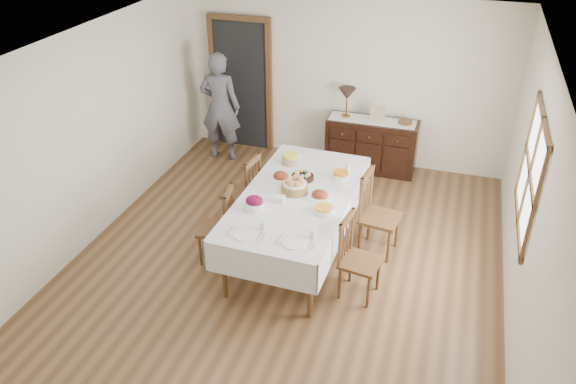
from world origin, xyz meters
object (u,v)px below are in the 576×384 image
(chair_right_near, at_px, (356,257))
(chair_left_near, at_px, (219,225))
(chair_right_far, at_px, (376,213))
(person, at_px, (220,103))
(chair_left_far, at_px, (244,191))
(table_lamp, at_px, (347,95))
(sideboard, at_px, (371,145))
(dining_table, at_px, (297,201))

(chair_right_near, bearing_deg, chair_left_near, 94.40)
(chair_right_far, xyz_separation_m, person, (-2.80, 1.80, 0.39))
(chair_left_far, xyz_separation_m, chair_right_near, (1.67, -0.94, -0.01))
(chair_left_near, xyz_separation_m, chair_left_far, (-0.00, 0.81, 0.02))
(chair_right_far, distance_m, table_lamp, 2.38)
(table_lamp, bearing_deg, sideboard, -2.81)
(chair_left_far, bearing_deg, chair_right_near, 67.66)
(chair_right_near, xyz_separation_m, table_lamp, (-0.80, 2.99, 0.68))
(dining_table, relative_size, chair_right_near, 2.51)
(dining_table, bearing_deg, table_lamp, 90.70)
(dining_table, xyz_separation_m, chair_right_far, (0.89, 0.35, -0.20))
(dining_table, bearing_deg, chair_right_near, -30.60)
(sideboard, height_order, table_lamp, table_lamp)
(sideboard, bearing_deg, chair_right_far, -78.35)
(chair_left_near, height_order, person, person)
(chair_right_far, bearing_deg, sideboard, 19.47)
(chair_right_near, distance_m, person, 3.85)
(dining_table, distance_m, chair_left_near, 0.95)
(person, bearing_deg, sideboard, -178.13)
(chair_left_near, relative_size, person, 0.52)
(chair_left_near, relative_size, chair_left_far, 0.97)
(chair_right_near, xyz_separation_m, chair_right_far, (0.06, 0.87, 0.05))
(chair_left_far, relative_size, person, 0.54)
(dining_table, distance_m, chair_left_far, 0.96)
(sideboard, distance_m, person, 2.44)
(chair_left_near, xyz_separation_m, chair_right_far, (1.73, 0.74, 0.05))
(chair_left_far, height_order, chair_right_near, chair_left_far)
(chair_right_far, height_order, person, person)
(dining_table, xyz_separation_m, sideboard, (0.46, 2.45, -0.33))
(chair_left_far, relative_size, sideboard, 0.73)
(chair_left_near, bearing_deg, person, -168.24)
(dining_table, distance_m, chair_right_far, 0.98)
(chair_left_near, distance_m, chair_right_near, 1.67)
(dining_table, bearing_deg, chair_right_far, 22.86)
(chair_left_far, distance_m, table_lamp, 2.33)
(dining_table, relative_size, table_lamp, 5.35)
(chair_left_near, distance_m, person, 2.79)
(dining_table, bearing_deg, chair_left_near, -153.65)
(chair_right_near, xyz_separation_m, person, (-2.74, 2.67, 0.44))
(chair_left_near, xyz_separation_m, sideboard, (1.29, 2.84, -0.08))
(dining_table, distance_m, person, 2.88)
(dining_table, relative_size, chair_left_far, 2.46)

